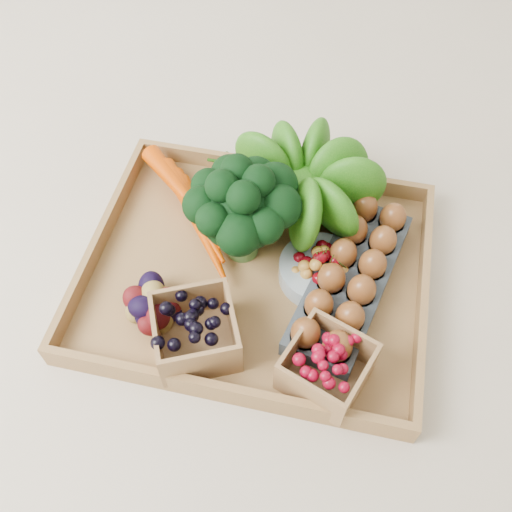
% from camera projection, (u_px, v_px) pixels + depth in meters
% --- Properties ---
extents(ground, '(4.00, 4.00, 0.00)m').
position_uv_depth(ground, '(256.00, 277.00, 0.96)').
color(ground, beige).
rests_on(ground, ground).
extents(tray, '(0.55, 0.45, 0.01)m').
position_uv_depth(tray, '(256.00, 274.00, 0.95)').
color(tray, olive).
rests_on(tray, ground).
extents(carrots, '(0.24, 0.17, 0.06)m').
position_uv_depth(carrots, '(192.00, 206.00, 0.99)').
color(carrots, '#CB4000').
rests_on(carrots, tray).
extents(lettuce, '(0.17, 0.17, 0.17)m').
position_uv_depth(lettuce, '(302.00, 182.00, 0.94)').
color(lettuce, '#0D510C').
rests_on(lettuce, tray).
extents(broccoli, '(0.18, 0.18, 0.14)m').
position_uv_depth(broccoli, '(242.00, 225.00, 0.91)').
color(broccoli, black).
rests_on(broccoli, tray).
extents(cherry_bowl, '(0.13, 0.13, 0.03)m').
position_uv_depth(cherry_bowl, '(319.00, 271.00, 0.92)').
color(cherry_bowl, '#8C9EA5').
rests_on(cherry_bowl, tray).
extents(egg_carton, '(0.18, 0.33, 0.04)m').
position_uv_depth(egg_carton, '(349.00, 282.00, 0.91)').
color(egg_carton, '#3D464D').
rests_on(egg_carton, tray).
extents(potatoes, '(0.12, 0.12, 0.07)m').
position_uv_depth(potatoes, '(156.00, 304.00, 0.87)').
color(potatoes, '#450B0D').
rests_on(potatoes, tray).
extents(punnet_blackberry, '(0.16, 0.16, 0.08)m').
position_uv_depth(punnet_blackberry, '(196.00, 332.00, 0.83)').
color(punnet_blackberry, black).
rests_on(punnet_blackberry, tray).
extents(punnet_raspberry, '(0.14, 0.14, 0.08)m').
position_uv_depth(punnet_raspberry, '(327.00, 366.00, 0.81)').
color(punnet_raspberry, maroon).
rests_on(punnet_raspberry, tray).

